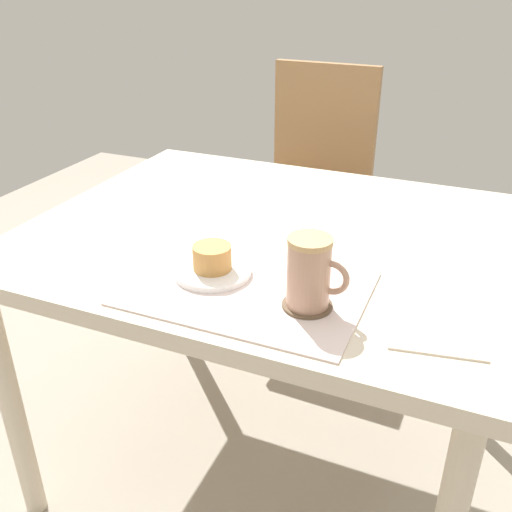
% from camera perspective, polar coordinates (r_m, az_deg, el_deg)
% --- Properties ---
extents(ground_plane, '(4.40, 4.40, 0.02)m').
position_cam_1_polar(ground_plane, '(1.71, 1.07, -19.48)').
color(ground_plane, '#9E9384').
extents(dining_table, '(1.06, 0.89, 0.70)m').
position_cam_1_polar(dining_table, '(1.32, 1.31, -0.22)').
color(dining_table, beige).
rests_on(dining_table, ground_plane).
extents(wooden_chair, '(0.43, 0.43, 0.92)m').
position_cam_1_polar(wooden_chair, '(2.12, 5.57, 7.06)').
color(wooden_chair, '#997047').
rests_on(wooden_chair, ground_plane).
extents(placemat, '(0.43, 0.30, 0.00)m').
position_cam_1_polar(placemat, '(1.05, -0.86, -3.26)').
color(placemat, silver).
rests_on(placemat, dining_table).
extents(pastry_plate, '(0.15, 0.15, 0.01)m').
position_cam_1_polar(pastry_plate, '(1.09, -4.35, -1.52)').
color(pastry_plate, white).
rests_on(pastry_plate, placemat).
extents(pastry, '(0.07, 0.07, 0.05)m').
position_cam_1_polar(pastry, '(1.08, -4.41, -0.13)').
color(pastry, tan).
rests_on(pastry, pastry_plate).
extents(coffee_coaster, '(0.09, 0.09, 0.00)m').
position_cam_1_polar(coffee_coaster, '(0.99, 5.13, -4.91)').
color(coffee_coaster, brown).
rests_on(coffee_coaster, placemat).
extents(coffee_mug, '(0.11, 0.08, 0.13)m').
position_cam_1_polar(coffee_mug, '(0.96, 5.43, -1.63)').
color(coffee_mug, tan).
rests_on(coffee_mug, coffee_coaster).
extents(paper_napkin, '(0.17, 0.17, 0.00)m').
position_cam_1_polar(paper_napkin, '(0.98, 17.53, -6.88)').
color(paper_napkin, silver).
rests_on(paper_napkin, dining_table).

